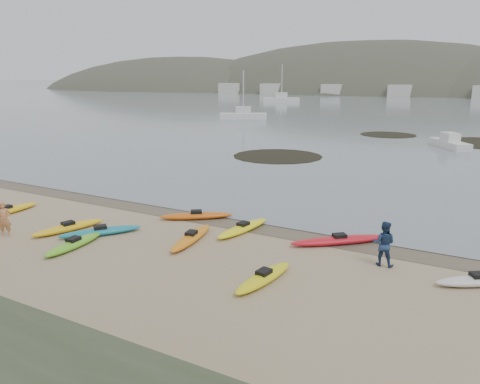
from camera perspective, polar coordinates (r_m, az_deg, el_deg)
The scene contains 7 objects.
ground at distance 23.62m, azimuth 0.00°, elevation -3.53°, with size 600.00×600.00×0.00m, color tan.
wet_sand at distance 23.37m, azimuth -0.36°, elevation -3.72°, with size 60.00×60.00×0.00m, color brown.
kayaks at distance 21.11m, azimuth -6.66°, elevation -5.32°, with size 24.12×9.33×0.34m.
person_west at distance 23.70m, azimuth -26.80°, elevation -2.98°, with size 0.59×0.39×1.62m, color #C88050.
person_east at distance 18.81m, azimuth 17.13°, elevation -6.02°, with size 0.86×0.67×1.77m, color navy.
kelp_mats at distance 52.55m, azimuth 20.16°, elevation 5.43°, with size 25.76×28.07×0.04m.
moored_boats at distance 101.05m, azimuth 20.91°, elevation 9.44°, with size 90.88×80.50×1.36m.
Camera 1 is at (10.96, -19.68, 7.14)m, focal length 35.00 mm.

